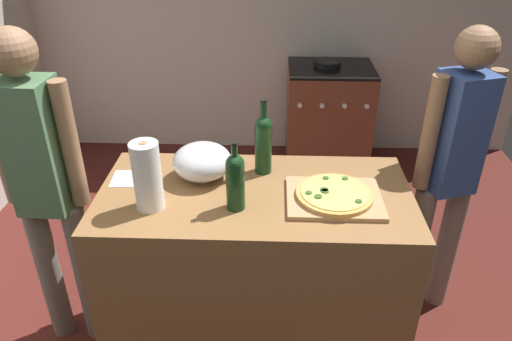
% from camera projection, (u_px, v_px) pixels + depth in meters
% --- Properties ---
extents(ground_plane, '(4.45, 3.55, 0.02)m').
position_uv_depth(ground_plane, '(256.00, 244.00, 3.27)').
color(ground_plane, '#511E19').
extents(kitchen_wall_rear, '(4.45, 0.10, 2.60)m').
position_uv_depth(kitchen_wall_rear, '(263.00, 1.00, 3.95)').
color(kitchen_wall_rear, beige).
rests_on(kitchen_wall_rear, ground_plane).
extents(counter, '(1.37, 0.69, 0.93)m').
position_uv_depth(counter, '(255.00, 273.00, 2.33)').
color(counter, olive).
rests_on(counter, ground_plane).
extents(cutting_board, '(0.40, 0.32, 0.02)m').
position_uv_depth(cutting_board, '(334.00, 198.00, 2.04)').
color(cutting_board, tan).
rests_on(cutting_board, counter).
extents(pizza, '(0.33, 0.33, 0.03)m').
position_uv_depth(pizza, '(334.00, 194.00, 2.03)').
color(pizza, tan).
rests_on(pizza, cutting_board).
extents(mixing_bowl, '(0.27, 0.27, 0.16)m').
position_uv_depth(mixing_bowl, '(202.00, 161.00, 2.17)').
color(mixing_bowl, '#B2B2B7').
rests_on(mixing_bowl, counter).
extents(paper_towel_roll, '(0.12, 0.12, 0.30)m').
position_uv_depth(paper_towel_roll, '(147.00, 176.00, 1.93)').
color(paper_towel_roll, white).
rests_on(paper_towel_roll, counter).
extents(wine_bottle_dark, '(0.08, 0.08, 0.36)m').
position_uv_depth(wine_bottle_dark, '(263.00, 142.00, 2.18)').
color(wine_bottle_dark, '#143819').
rests_on(wine_bottle_dark, counter).
extents(wine_bottle_clear, '(0.08, 0.08, 0.30)m').
position_uv_depth(wine_bottle_clear, '(235.00, 180.00, 1.93)').
color(wine_bottle_clear, '#143819').
rests_on(wine_bottle_clear, counter).
extents(recipe_sheet, '(0.22, 0.16, 0.00)m').
position_uv_depth(recipe_sheet, '(135.00, 178.00, 2.20)').
color(recipe_sheet, white).
rests_on(recipe_sheet, counter).
extents(stove, '(0.67, 0.58, 0.92)m').
position_uv_depth(stove, '(328.00, 118.00, 4.01)').
color(stove, brown).
rests_on(stove, ground_plane).
extents(person_in_stripes, '(0.39, 0.21, 1.62)m').
position_uv_depth(person_in_stripes, '(45.00, 183.00, 2.15)').
color(person_in_stripes, slate).
rests_on(person_in_stripes, ground_plane).
extents(person_in_red, '(0.36, 0.25, 1.58)m').
position_uv_depth(person_in_red, '(450.00, 167.00, 2.35)').
color(person_in_red, slate).
rests_on(person_in_red, ground_plane).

